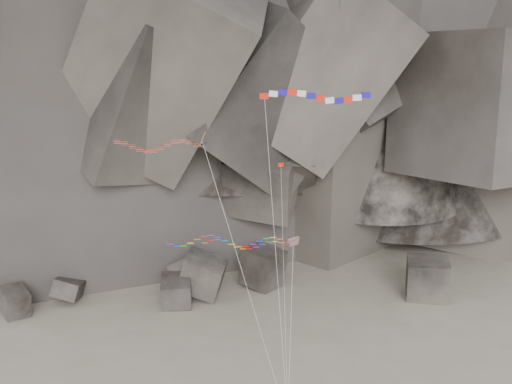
{
  "coord_description": "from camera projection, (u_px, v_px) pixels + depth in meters",
  "views": [
    {
      "loc": [
        -3.9,
        -56.17,
        34.82
      ],
      "look_at": [
        2.22,
        6.0,
        21.5
      ],
      "focal_mm": 45.0,
      "sensor_mm": 36.0,
      "label": 1
    }
  ],
  "objects": [
    {
      "name": "boulder_field",
      "position": [
        170.0,
        279.0,
        94.57
      ],
      "size": [
        73.81,
        18.2,
        8.99
      ],
      "color": "#47423F",
      "rests_on": "ground"
    },
    {
      "name": "delta_kite",
      "position": [
        154.0,
        145.0,
        57.0
      ],
      "size": [
        15.51,
        5.42,
        26.48
      ],
      "rotation": [
        0.0,
        0.0,
        -0.09
      ],
      "color": "red",
      "rests_on": "ground"
    },
    {
      "name": "parafoil_kite",
      "position": [
        227.0,
        241.0,
        59.44
      ],
      "size": [
        12.68,
        4.77,
        16.65
      ],
      "rotation": [
        0.0,
        0.0,
        0.47
      ],
      "color": "#D09C0B",
      "rests_on": "ground"
    },
    {
      "name": "banner_kite",
      "position": [
        315.0,
        98.0,
        55.11
      ],
      "size": [
        9.5,
        3.17,
        30.21
      ],
      "rotation": [
        0.0,
        0.0,
        -0.14
      ],
      "color": "red",
      "rests_on": "ground"
    },
    {
      "name": "headland",
      "position": [
        211.0,
        17.0,
        121.67
      ],
      "size": [
        110.0,
        70.0,
        84.0
      ],
      "primitive_type": null,
      "color": "#5D544C",
      "rests_on": "ground"
    },
    {
      "name": "pennant_kite",
      "position": [
        282.0,
        213.0,
        61.71
      ],
      "size": [
        0.6,
        8.37,
        22.77
      ],
      "rotation": [
        0.0,
        0.0,
        0.4
      ],
      "color": "red",
      "rests_on": "ground"
    }
  ]
}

